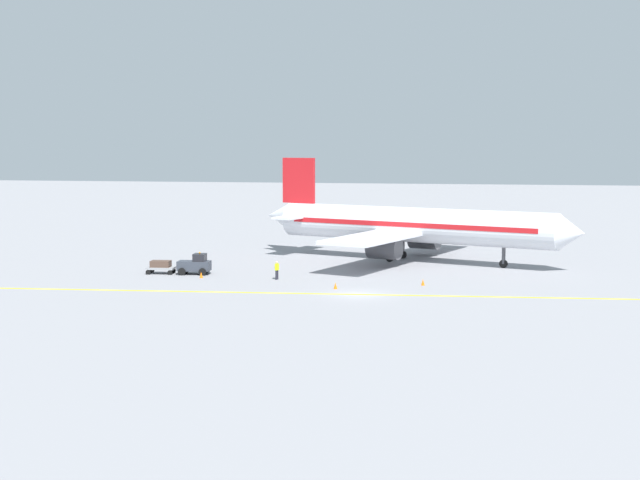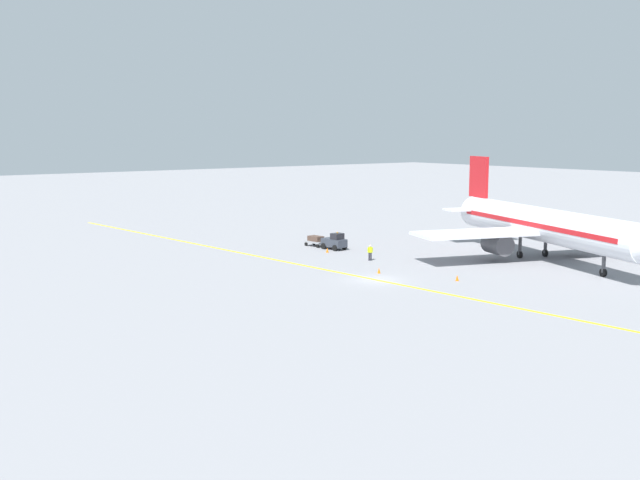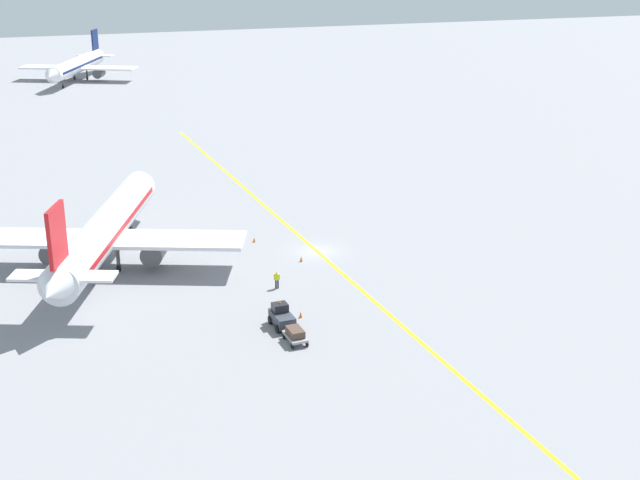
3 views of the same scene
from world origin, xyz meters
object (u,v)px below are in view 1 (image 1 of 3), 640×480
Objects in this scene: traffic_cone_mid_apron at (335,286)px; traffic_cone_by_wingtip at (201,275)px; baggage_tug_dark at (195,265)px; baggage_cart_trailing at (161,266)px; traffic_cone_near_nose at (423,282)px; ground_crew_worker at (277,270)px; airplane_at_gate at (410,226)px.

traffic_cone_mid_apron is 1.00× the size of traffic_cone_by_wingtip.
baggage_tug_dark is at bearing -112.25° from traffic_cone_mid_apron.
baggage_cart_trailing is 24.82m from traffic_cone_near_nose.
ground_crew_worker is at bearing -124.32° from traffic_cone_mid_apron.
ground_crew_worker reaches higher than traffic_cone_near_nose.
baggage_tug_dark is 2.48m from traffic_cone_by_wingtip.
airplane_at_gate is 26.12m from baggage_cart_trailing.
ground_crew_worker reaches higher than traffic_cone_mid_apron.
traffic_cone_mid_apron is at bearing -65.38° from traffic_cone_near_nose.
airplane_at_gate is at bearing 121.15° from baggage_cart_trailing.
traffic_cone_mid_apron is (3.25, -7.10, 0.00)m from traffic_cone_near_nose.
traffic_cone_near_nose is at bearing 8.99° from airplane_at_gate.
ground_crew_worker reaches higher than traffic_cone_by_wingtip.
traffic_cone_near_nose is at bearing 83.07° from baggage_tug_dark.
baggage_cart_trailing is 4.92× the size of traffic_cone_mid_apron.
ground_crew_worker is (1.46, 11.55, 0.15)m from baggage_cart_trailing.
baggage_tug_dark reaches higher than ground_crew_worker.
airplane_at_gate is 19.86m from traffic_cone_mid_apron.
baggage_tug_dark is at bearing 94.66° from baggage_cart_trailing.
airplane_at_gate is 11.08× the size of baggage_tug_dark.
baggage_tug_dark reaches higher than traffic_cone_by_wingtip.
traffic_cone_by_wingtip is at bearing -87.41° from ground_crew_worker.
traffic_cone_mid_apron is (19.01, -4.60, -3.43)m from airplane_at_gate.
traffic_cone_near_nose is at bearing 114.62° from traffic_cone_mid_apron.
ground_crew_worker is 7.36m from traffic_cone_mid_apron.
ground_crew_worker is 3.05× the size of traffic_cone_mid_apron.
traffic_cone_near_nose is (0.88, 13.15, -0.63)m from ground_crew_worker.
airplane_at_gate is at bearing 124.81° from baggage_tug_dark.
airplane_at_gate is 12.74× the size of baggage_cart_trailing.
baggage_tug_dark is at bearing -148.38° from traffic_cone_by_wingtip.
traffic_cone_near_nose is 20.16m from traffic_cone_by_wingtip.
baggage_cart_trailing is at bearing -97.19° from ground_crew_worker.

